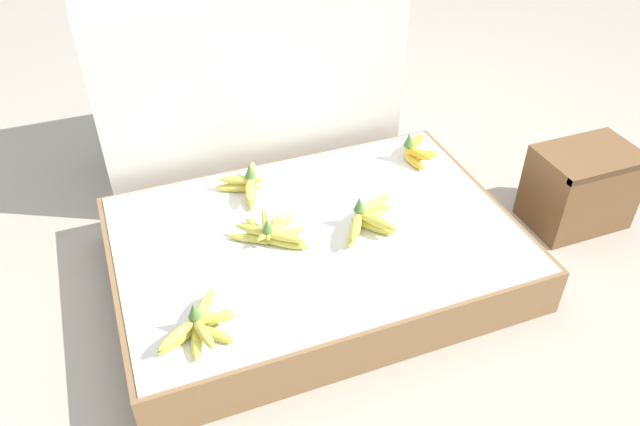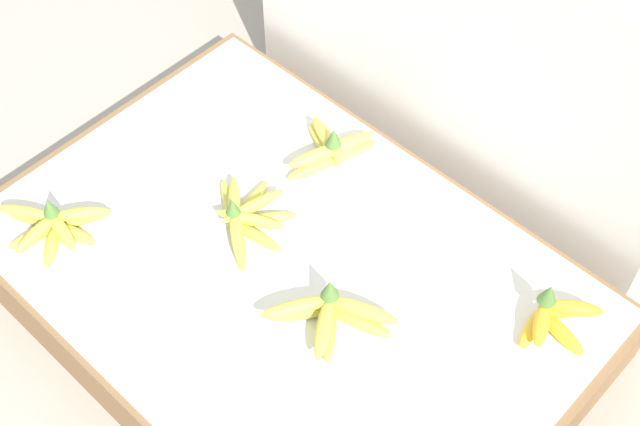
# 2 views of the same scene
# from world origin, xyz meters

# --- Properties ---
(ground_plane) EXTENTS (10.00, 10.00, 0.00)m
(ground_plane) POSITION_xyz_m (0.00, 0.00, 0.00)
(ground_plane) COLOR #A89E8E
(display_platform) EXTENTS (1.28, 0.88, 0.17)m
(display_platform) POSITION_xyz_m (0.00, 0.00, 0.09)
(display_platform) COLOR olive
(display_platform) RESTS_ON ground_plane
(back_vendor_table) EXTENTS (1.13, 0.48, 0.75)m
(back_vendor_table) POSITION_xyz_m (-0.02, 0.75, 0.37)
(back_vendor_table) COLOR beige
(back_vendor_table) RESTS_ON ground_plane
(banana_bunch_front_left) EXTENTS (0.23, 0.23, 0.10)m
(banana_bunch_front_left) POSITION_xyz_m (-0.43, -0.28, 0.20)
(banana_bunch_front_left) COLOR gold
(banana_bunch_front_left) RESTS_ON display_platform
(banana_bunch_middle_midleft) EXTENTS (0.25, 0.22, 0.10)m
(banana_bunch_middle_midleft) POSITION_xyz_m (-0.15, 0.02, 0.20)
(banana_bunch_middle_midleft) COLOR gold
(banana_bunch_middle_midleft) RESTS_ON display_platform
(banana_bunch_middle_midright) EXTENTS (0.23, 0.20, 0.11)m
(banana_bunch_middle_midright) POSITION_xyz_m (0.16, -0.04, 0.21)
(banana_bunch_middle_midright) COLOR gold
(banana_bunch_middle_midright) RESTS_ON display_platform
(banana_bunch_back_midleft) EXTENTS (0.17, 0.23, 0.11)m
(banana_bunch_back_midleft) POSITION_xyz_m (-0.14, 0.29, 0.21)
(banana_bunch_back_midleft) COLOR #DBCC4C
(banana_bunch_back_midleft) RESTS_ON display_platform
(banana_bunch_back_right) EXTENTS (0.14, 0.19, 0.12)m
(banana_bunch_back_right) POSITION_xyz_m (0.49, 0.27, 0.21)
(banana_bunch_back_right) COLOR gold
(banana_bunch_back_right) RESTS_ON display_platform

